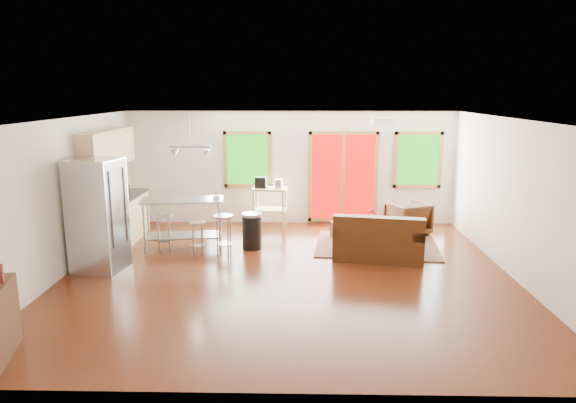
{
  "coord_description": "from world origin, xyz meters",
  "views": [
    {
      "loc": [
        0.19,
        -8.23,
        3.04
      ],
      "look_at": [
        0.0,
        0.3,
        1.2
      ],
      "focal_mm": 32.0,
      "sensor_mm": 36.0,
      "label": 1
    }
  ],
  "objects_px": {
    "rug": "(376,245)",
    "loveseat": "(378,240)",
    "coffee_table": "(388,226)",
    "armchair": "(407,217)",
    "ottoman": "(346,231)",
    "refrigerator": "(98,216)",
    "kitchen_cart": "(269,194)",
    "island": "(183,215)"
  },
  "relations": [
    {
      "from": "rug",
      "to": "refrigerator",
      "type": "bearing_deg",
      "value": -163.04
    },
    {
      "from": "armchair",
      "to": "island",
      "type": "height_order",
      "value": "island"
    },
    {
      "from": "rug",
      "to": "kitchen_cart",
      "type": "distance_m",
      "value": 2.71
    },
    {
      "from": "refrigerator",
      "to": "kitchen_cart",
      "type": "distance_m",
      "value": 3.93
    },
    {
      "from": "refrigerator",
      "to": "island",
      "type": "relative_size",
      "value": 1.19
    },
    {
      "from": "ottoman",
      "to": "kitchen_cart",
      "type": "distance_m",
      "value": 1.97
    },
    {
      "from": "kitchen_cart",
      "to": "armchair",
      "type": "bearing_deg",
      "value": -8.32
    },
    {
      "from": "coffee_table",
      "to": "island",
      "type": "height_order",
      "value": "island"
    },
    {
      "from": "rug",
      "to": "loveseat",
      "type": "height_order",
      "value": "loveseat"
    },
    {
      "from": "loveseat",
      "to": "refrigerator",
      "type": "xyz_separation_m",
      "value": [
        -4.88,
        -0.75,
        0.63
      ]
    },
    {
      "from": "coffee_table",
      "to": "armchair",
      "type": "distance_m",
      "value": 0.87
    },
    {
      "from": "loveseat",
      "to": "island",
      "type": "distance_m",
      "value": 3.79
    },
    {
      "from": "refrigerator",
      "to": "island",
      "type": "bearing_deg",
      "value": 56.99
    },
    {
      "from": "armchair",
      "to": "island",
      "type": "xyz_separation_m",
      "value": [
        -4.6,
        -1.1,
        0.29
      ]
    },
    {
      "from": "rug",
      "to": "kitchen_cart",
      "type": "bearing_deg",
      "value": 149.91
    },
    {
      "from": "armchair",
      "to": "refrigerator",
      "type": "relative_size",
      "value": 0.41
    },
    {
      "from": "ottoman",
      "to": "refrigerator",
      "type": "xyz_separation_m",
      "value": [
        -4.39,
        -1.95,
        0.79
      ]
    },
    {
      "from": "rug",
      "to": "armchair",
      "type": "bearing_deg",
      "value": 47.8
    },
    {
      "from": "coffee_table",
      "to": "kitchen_cart",
      "type": "height_order",
      "value": "kitchen_cart"
    },
    {
      "from": "rug",
      "to": "island",
      "type": "xyz_separation_m",
      "value": [
        -3.83,
        -0.24,
        0.67
      ]
    },
    {
      "from": "coffee_table",
      "to": "armchair",
      "type": "bearing_deg",
      "value": 51.93
    },
    {
      "from": "rug",
      "to": "island",
      "type": "height_order",
      "value": "island"
    },
    {
      "from": "rug",
      "to": "loveseat",
      "type": "relative_size",
      "value": 1.37
    },
    {
      "from": "loveseat",
      "to": "coffee_table",
      "type": "distance_m",
      "value": 1.0
    },
    {
      "from": "kitchen_cart",
      "to": "ottoman",
      "type": "bearing_deg",
      "value": -27.56
    },
    {
      "from": "ottoman",
      "to": "rug",
      "type": "bearing_deg",
      "value": -36.57
    },
    {
      "from": "kitchen_cart",
      "to": "refrigerator",
      "type": "bearing_deg",
      "value": -134.16
    },
    {
      "from": "loveseat",
      "to": "kitchen_cart",
      "type": "relative_size",
      "value": 1.49
    },
    {
      "from": "rug",
      "to": "loveseat",
      "type": "distance_m",
      "value": 0.84
    },
    {
      "from": "loveseat",
      "to": "ottoman",
      "type": "distance_m",
      "value": 1.31
    },
    {
      "from": "rug",
      "to": "armchair",
      "type": "height_order",
      "value": "armchair"
    },
    {
      "from": "armchair",
      "to": "kitchen_cart",
      "type": "height_order",
      "value": "kitchen_cart"
    },
    {
      "from": "refrigerator",
      "to": "kitchen_cart",
      "type": "height_order",
      "value": "refrigerator"
    },
    {
      "from": "armchair",
      "to": "island",
      "type": "relative_size",
      "value": 0.49
    },
    {
      "from": "rug",
      "to": "refrigerator",
      "type": "distance_m",
      "value": 5.29
    },
    {
      "from": "rug",
      "to": "ottoman",
      "type": "distance_m",
      "value": 0.75
    },
    {
      "from": "refrigerator",
      "to": "island",
      "type": "xyz_separation_m",
      "value": [
        1.15,
        1.27,
        -0.29
      ]
    },
    {
      "from": "armchair",
      "to": "ottoman",
      "type": "bearing_deg",
      "value": -6.85
    },
    {
      "from": "coffee_table",
      "to": "kitchen_cart",
      "type": "xyz_separation_m",
      "value": [
        -2.48,
        1.12,
        0.44
      ]
    },
    {
      "from": "loveseat",
      "to": "island",
      "type": "height_order",
      "value": "island"
    },
    {
      "from": "ottoman",
      "to": "armchair",
      "type": "bearing_deg",
      "value": 17.17
    },
    {
      "from": "coffee_table",
      "to": "island",
      "type": "relative_size",
      "value": 0.66
    }
  ]
}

